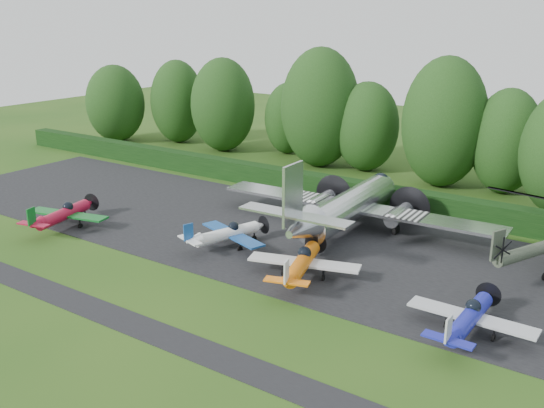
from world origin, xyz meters
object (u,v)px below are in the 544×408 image
Objects in this scene: light_plane_white at (227,233)px; light_plane_orange at (302,263)px; light_plane_blue at (469,318)px; light_plane_red at (64,214)px; transport_plane at (348,207)px.

light_plane_orange is (7.45, -1.81, 0.12)m from light_plane_white.
light_plane_white is 0.96× the size of light_plane_blue.
light_plane_blue is at bearing 10.54° from light_plane_orange.
light_plane_red reaches higher than light_plane_white.
light_plane_orange is (1.74, -9.47, -0.92)m from transport_plane.
transport_plane is 3.28× the size of light_plane_blue.
light_plane_orange reaches higher than light_plane_white.
light_plane_red is 1.03× the size of light_plane_blue.
light_plane_red is 31.68m from light_plane_blue.
light_plane_orange is 1.07× the size of light_plane_blue.
light_plane_red reaches higher than light_plane_blue.
light_plane_white is 7.67m from light_plane_orange.
light_plane_blue is (31.67, 0.99, -0.03)m from light_plane_red.
transport_plane is at bearing 117.02° from light_plane_orange.
light_plane_white is at bearing 169.92° from light_plane_blue.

